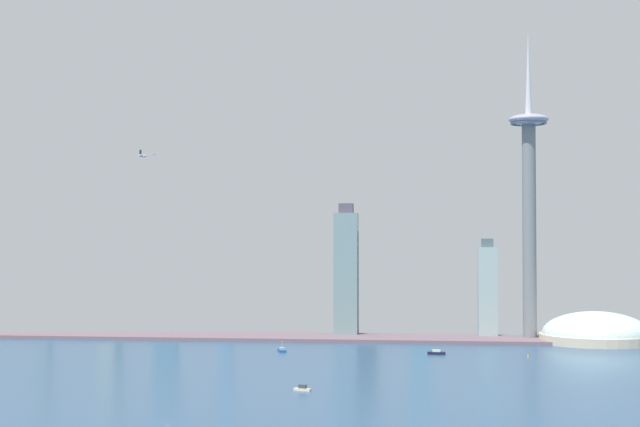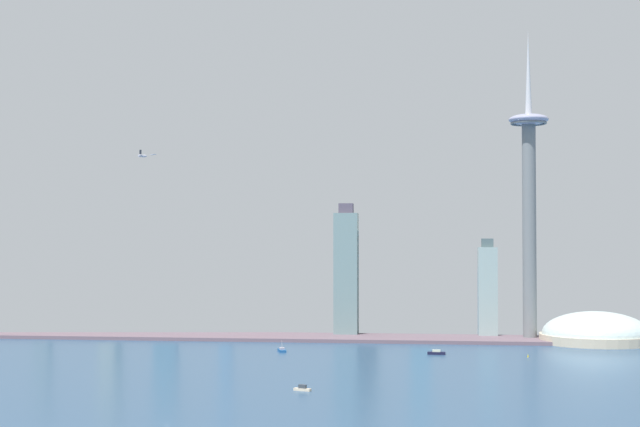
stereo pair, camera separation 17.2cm
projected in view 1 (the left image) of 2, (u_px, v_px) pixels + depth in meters
ground_plane at (167, 422)px, 521.15m from camera, size 6000.00×6000.00×0.00m
waterfront_pier at (289, 337)px, 965.19m from camera, size 963.62×67.52×3.44m
observation_tower at (529, 186)px, 952.19m from camera, size 39.93×39.93×313.61m
stadium_dome at (596, 335)px, 926.42m from camera, size 109.92×109.92×44.22m
skyscraper_0 at (166, 284)px, 1046.17m from camera, size 24.81×15.67×105.94m
skyscraper_1 at (351, 283)px, 1052.18m from camera, size 12.29×21.05×109.70m
skyscraper_2 at (612, 306)px, 1015.36m from camera, size 21.21×27.61×63.72m
skyscraper_4 at (488, 291)px, 973.50m from camera, size 19.57×21.44×102.61m
skyscraper_5 at (369, 269)px, 1015.73m from camera, size 25.64×21.43×140.66m
skyscraper_7 at (346, 273)px, 987.35m from camera, size 24.72×22.55×139.39m
skyscraper_8 at (421, 269)px, 1054.85m from camera, size 22.73×21.38×137.03m
skyscraper_9 at (111, 274)px, 1083.37m from camera, size 19.92×27.72×152.99m
skyscraper_10 at (43, 282)px, 1082.42m from camera, size 18.48×13.20×112.58m
skyscraper_11 at (226, 268)px, 1067.40m from camera, size 13.03×16.43×143.41m
boat_0 at (282, 350)px, 853.90m from camera, size 10.63×18.14×10.37m
boat_1 at (303, 389)px, 629.80m from camera, size 12.43×7.17×4.12m
boat_4 at (436, 353)px, 831.47m from camera, size 15.90×5.68×4.18m
channel_buoy_0 at (528, 355)px, 813.27m from camera, size 1.34×1.34×2.85m
airplane at (150, 156)px, 1003.69m from camera, size 23.05×22.47×7.75m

